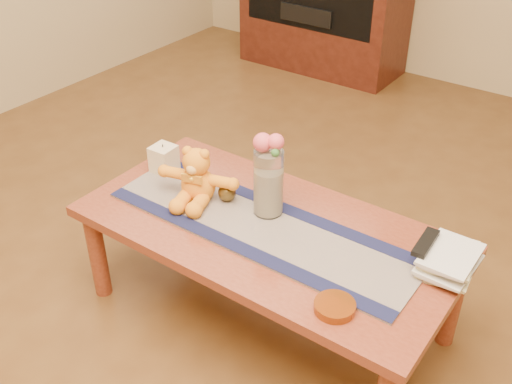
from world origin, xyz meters
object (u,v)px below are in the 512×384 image
Objects in this scene: tv_remote at (426,243)px; glass_vase at (268,183)px; amber_dish at (335,307)px; teddy_bear at (198,175)px; pillar_candle at (164,159)px; book_bottom at (423,258)px; bronze_ball at (227,192)px.

glass_vase is at bearing -176.56° from tv_remote.
glass_vase is at bearing 146.40° from amber_dish.
tv_remote is at bearing -6.53° from teddy_bear.
glass_vase is 2.01× the size of amber_dish.
amber_dish is at bearing -33.23° from teddy_bear.
pillar_candle reaches higher than book_bottom.
teddy_bear is 0.88m from book_bottom.
book_bottom is 0.08m from tv_remote.
glass_vase is 1.62× the size of tv_remote.
pillar_candle is 0.50× the size of book_bottom.
bronze_ball reaches higher than amber_dish.
tv_remote is (1.11, 0.07, 0.02)m from pillar_candle.
glass_vase is at bearing -178.60° from book_bottom.
book_bottom is (0.59, 0.08, -0.13)m from glass_vase.
amber_dish is at bearing -112.34° from tv_remote.
amber_dish is at bearing -33.60° from glass_vase.
pillar_candle is (-0.25, 0.07, -0.05)m from teddy_bear.
book_bottom is (1.11, 0.08, -0.05)m from pillar_candle.
teddy_bear is at bearing -164.22° from glass_vase.
glass_vase is (0.27, 0.08, 0.03)m from teddy_bear.
tv_remote is at bearing 70.73° from amber_dish.
amber_dish is at bearing -16.98° from pillar_candle.
amber_dish is (0.46, -0.30, -0.12)m from glass_vase.
pillar_candle reaches higher than amber_dish.
teddy_bear is 1.94× the size of tv_remote.
teddy_bear is 0.77m from amber_dish.
tv_remote is (0.00, -0.01, 0.07)m from book_bottom.
amber_dish is (0.63, -0.28, -0.03)m from bronze_ball.
glass_vase reaches higher than pillar_candle.
tv_remote is at bearing 6.50° from glass_vase.
book_bottom is at bearing 71.27° from amber_dish.
teddy_bear is at bearing -16.43° from pillar_candle.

